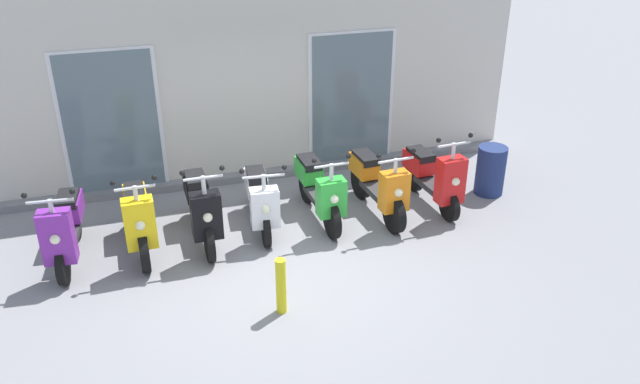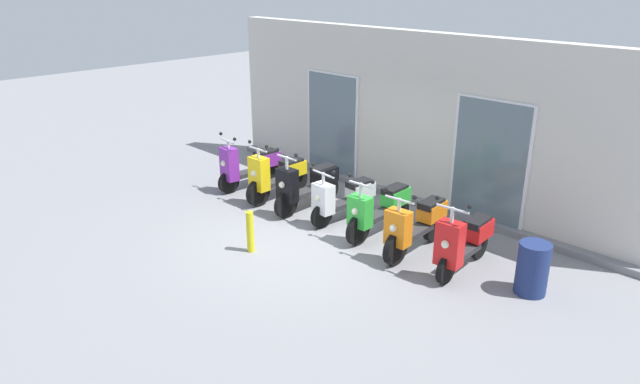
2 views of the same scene
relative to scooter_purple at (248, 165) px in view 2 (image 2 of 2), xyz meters
The scene contains 11 objects.
ground_plane 2.79m from the scooter_purple, 18.69° to the right, with size 40.00×40.00×0.00m, color gray.
storefront_facade 3.44m from the scooter_purple, 37.08° to the left, with size 9.45×0.50×3.29m.
scooter_purple is the anchor object (origin of this frame).
scooter_yellow 0.91m from the scooter_purple, ahead, with size 0.55×1.59×1.28m.
scooter_black 1.73m from the scooter_purple, ahead, with size 0.56×1.66×1.30m.
scooter_white 2.57m from the scooter_purple, ahead, with size 0.62×1.50×1.15m.
scooter_green 3.42m from the scooter_purple, ahead, with size 0.55×1.67×1.20m.
scooter_orange 4.28m from the scooter_purple, ahead, with size 0.59×1.68×1.21m.
scooter_red 5.17m from the scooter_purple, ahead, with size 0.58×1.50×1.31m.
curb_bollard 3.00m from the scooter_purple, 38.30° to the right, with size 0.12×0.12×0.70m, color yellow.
trash_bin 6.22m from the scooter_purple, ahead, with size 0.45×0.45×0.77m, color navy.
Camera 2 is at (6.56, -6.25, 4.33)m, focal length 32.46 mm.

